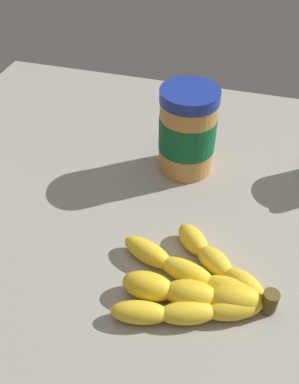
# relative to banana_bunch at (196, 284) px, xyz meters

# --- Properties ---
(ground_plane) EXTENTS (0.90, 0.76, 0.05)m
(ground_plane) POSITION_rel_banana_bunch_xyz_m (-0.10, 0.15, -0.04)
(ground_plane) COLOR gray
(banana_bunch) EXTENTS (0.21, 0.18, 0.04)m
(banana_bunch) POSITION_rel_banana_bunch_xyz_m (0.00, 0.00, 0.00)
(banana_bunch) COLOR yellow
(banana_bunch) RESTS_ON ground_plane
(peanut_butter_jar) EXTENTS (0.09, 0.09, 0.15)m
(peanut_butter_jar) POSITION_rel_banana_bunch_xyz_m (-0.07, 0.25, 0.06)
(peanut_butter_jar) COLOR #BF8442
(peanut_butter_jar) RESTS_ON ground_plane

